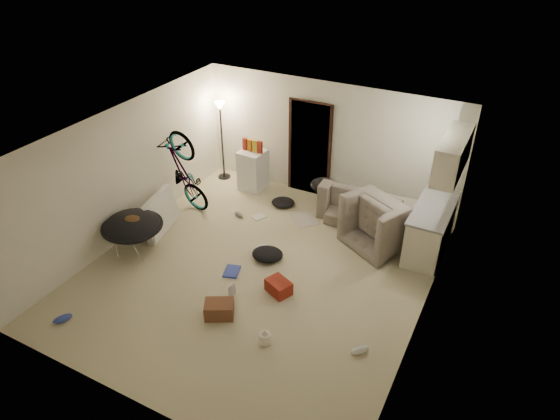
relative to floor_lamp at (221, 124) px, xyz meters
The scene contains 37 objects.
floor 3.81m from the floor_lamp, 47.83° to the right, with size 5.50×6.00×0.02m, color beige.
ceiling 3.77m from the floor_lamp, 47.83° to the right, with size 5.50×6.00×0.02m, color white.
wall_back 2.43m from the floor_lamp, ahead, with size 5.50×0.02×2.50m, color white.
wall_front 6.15m from the floor_lamp, 67.02° to the right, with size 5.50×0.02×2.50m, color white.
wall_left 2.67m from the floor_lamp, 97.74° to the right, with size 0.02×6.00×2.50m, color white.
wall_right 5.80m from the floor_lamp, 27.18° to the right, with size 0.02×6.00×2.50m, color white.
doorway 2.05m from the floor_lamp, ahead, with size 0.85×0.10×2.04m, color black.
door_trim 2.04m from the floor_lamp, ahead, with size 0.97×0.04×2.10m, color black.
floor_lamp is the anchor object (origin of this frame).
kitchen_counter 4.95m from the floor_lamp, ahead, with size 0.60×1.50×0.88m, color silver.
counter_top 4.89m from the floor_lamp, ahead, with size 0.64×1.54×0.04m, color gray.
kitchen_uppers 5.04m from the floor_lamp, ahead, with size 0.38×1.40×0.65m, color silver.
sofa 3.67m from the floor_lamp, ahead, with size 1.87×0.73×0.55m, color #384039.
armchair 4.24m from the floor_lamp, 10.28° to the right, with size 1.13×0.98×0.73m, color #384039.
bicycle 1.75m from the floor_lamp, 86.29° to the right, with size 0.65×1.88×0.99m, color black.
book_asset 4.37m from the floor_lamp, 56.05° to the right, with size 0.17×0.24×0.02m, color maroon.
mini_fridge 1.21m from the floor_lamp, ahead, with size 0.52×0.52×0.88m, color white.
snack_box_0 0.74m from the floor_lamp, ahead, with size 0.10×0.07×0.30m, color maroon.
snack_box_1 0.85m from the floor_lamp, ahead, with size 0.10×0.07×0.30m, color orange.
snack_box_2 0.96m from the floor_lamp, ahead, with size 0.10×0.07×0.30m, color gold.
snack_box_3 1.07m from the floor_lamp, ahead, with size 0.10×0.07×0.30m, color maroon.
saucer_chair 3.27m from the floor_lamp, 87.43° to the right, with size 1.08×1.08×0.77m.
hoodie 3.25m from the floor_lamp, 86.56° to the right, with size 0.48×0.40×0.22m, color #4B3019.
sofa_drape 2.68m from the floor_lamp, ahead, with size 0.56×0.46×0.28m, color black.
tv_box 2.57m from the floor_lamp, 87.60° to the right, with size 0.13×1.10×0.72m, color silver.
drink_case_a 4.69m from the floor_lamp, 58.03° to the right, with size 0.44×0.31×0.25m, color brown.
drink_case_b 4.35m from the floor_lamp, 44.86° to the right, with size 0.40×0.29×0.23m, color maroon.
juicer 5.33m from the floor_lamp, 50.59° to the right, with size 0.17×0.17×0.25m.
newspaper 2.85m from the floor_lamp, 17.43° to the right, with size 0.42×0.55×0.01m, color beige.
book_blue 3.73m from the floor_lamp, 55.04° to the right, with size 0.25×0.33×0.03m, color #3243B5.
book_white 2.32m from the floor_lamp, 36.00° to the right, with size 0.20×0.26×0.02m, color silver.
shoe_1 2.15m from the floor_lamp, 47.38° to the right, with size 0.24×0.10×0.09m, color slate.
shoe_2 5.22m from the floor_lamp, 86.06° to the right, with size 0.29×0.12×0.11m, color #3243B5.
shoe_4 5.93m from the floor_lamp, 37.84° to the right, with size 0.30×0.12×0.11m, color white.
clothes_lump_a 3.47m from the floor_lamp, 43.39° to the right, with size 0.56×0.48×0.18m, color black.
clothes_lump_b 2.22m from the floor_lamp, 15.25° to the right, with size 0.48×0.42×0.15m, color black.
clothes_lump_c 3.31m from the floor_lamp, 44.06° to the right, with size 0.38×0.32×0.12m, color silver.
Camera 1 is at (3.45, -5.80, 5.47)m, focal length 32.00 mm.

